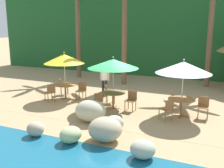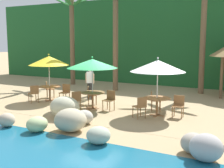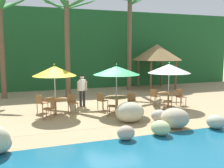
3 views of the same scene
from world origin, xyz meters
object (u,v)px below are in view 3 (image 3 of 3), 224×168
palm_tree_second (67,29)px  waiter_in_white (82,88)px  chair_yellow_inland (41,102)px  chair_white_left (170,100)px  umbrella_green (116,70)px  chair_white_inland (154,95)px  chair_yellow_left (50,108)px  dining_table_white (168,95)px  dining_table_green (116,99)px  chair_green_left (114,105)px  chair_white_seaward (180,96)px  dining_table_yellow (55,102)px  palm_tree_third (130,25)px  chair_yellow_seaward (72,102)px  umbrella_white (169,69)px  palm_tree_nearest (1,34)px  palapa_hut (157,52)px  chair_green_seaward (132,100)px  umbrella_yellow (55,71)px  chair_green_inland (102,100)px

palm_tree_second → waiter_in_white: bearing=-87.0°
chair_yellow_inland → chair_white_left: bearing=-15.7°
umbrella_green → chair_white_inland: size_ratio=2.69×
chair_yellow_left → waiter_in_white: size_ratio=0.51×
chair_yellow_inland → dining_table_white: bearing=-8.3°
chair_yellow_left → dining_table_green: chair_yellow_left is taller
chair_green_left → waiter_in_white: size_ratio=0.51×
chair_yellow_inland → chair_white_seaward: 7.31m
dining_table_yellow → palm_tree_third: (6.27, 5.83, 4.13)m
dining_table_green → palm_tree_second: size_ratio=0.18×
chair_yellow_seaward → umbrella_white: (5.00, -0.52, 1.51)m
chair_white_inland → palm_tree_nearest: size_ratio=0.14×
umbrella_white → dining_table_white: (0.00, 0.00, -1.41)m
chair_white_seaward → palapa_hut: size_ratio=0.23×
umbrella_green → chair_green_left: size_ratio=2.69×
umbrella_green → dining_table_white: 3.30m
umbrella_green → palapa_hut: 8.56m
dining_table_yellow → chair_yellow_left: bearing=-112.5°
dining_table_yellow → chair_yellow_seaward: 0.86m
chair_green_seaward → dining_table_white: chair_green_seaward is taller
chair_yellow_left → chair_green_seaward: same height
chair_green_seaward → palm_tree_nearest: palm_tree_nearest is taller
chair_yellow_left → chair_white_seaward: bearing=5.1°
umbrella_yellow → dining_table_white: 6.01m
umbrella_yellow → dining_table_green: bearing=-9.2°
palapa_hut → chair_white_seaward: bearing=-107.6°
chair_green_inland → chair_yellow_seaward: bearing=-179.6°
palm_tree_second → chair_white_seaward: bearing=-41.1°
chair_yellow_left → palm_tree_second: bearing=71.4°
palapa_hut → umbrella_white: bearing=-114.0°
chair_yellow_left → palm_tree_second: (1.75, 5.21, 3.74)m
umbrella_yellow → chair_green_seaward: (3.71, -0.43, -1.52)m
chair_green_inland → chair_green_left: 1.43m
waiter_in_white → chair_yellow_seaward: bearing=-124.6°
umbrella_yellow → palm_tree_third: palm_tree_third is taller
palm_tree_third → waiter_in_white: 7.52m
chair_yellow_inland → chair_white_left: (6.03, -1.69, 0.00)m
chair_white_left → chair_white_seaward: bearing=36.6°
dining_table_yellow → chair_white_seaward: chair_white_seaward is taller
palm_tree_third → waiter_in_white: (-4.68, -4.54, -3.76)m
palapa_hut → chair_yellow_inland: bearing=-150.3°
umbrella_yellow → chair_green_left: (2.46, -1.22, -1.52)m
palm_tree_nearest → chair_green_seaward: bearing=-43.1°
chair_green_left → palm_tree_third: 9.06m
dining_table_green → chair_green_inland: chair_green_inland is taller
chair_green_seaward → chair_white_seaward: 2.98m
chair_yellow_left → umbrella_white: (6.16, 0.47, 1.51)m
umbrella_green → palm_tree_nearest: 8.00m
chair_green_left → chair_white_left: size_ratio=1.00×
chair_yellow_left → palapa_hut: (8.91, 6.65, 2.27)m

